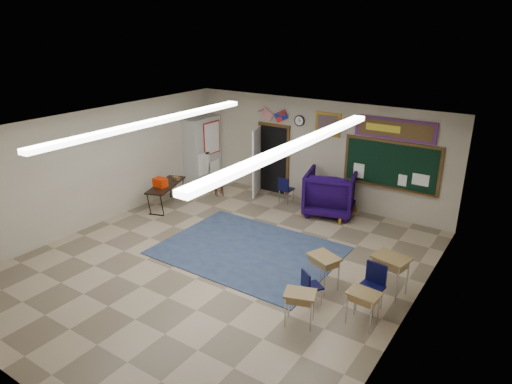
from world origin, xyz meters
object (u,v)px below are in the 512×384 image
Objects in this scene: wingback_armchair at (330,192)px; student_desk_front_right at (390,273)px; student_desk_front_left at (323,270)px; folding_table at (166,194)px; wooden_stool at (219,186)px.

wingback_armchair is 1.71× the size of student_desk_front_right.
student_desk_front_left is at bearing -141.86° from student_desk_front_right.
folding_table reaches higher than wooden_stool.
wooden_stool is (-3.41, -0.62, -0.31)m from wingback_armchair.
wooden_stool is (0.72, 1.53, -0.06)m from folding_table.
folding_table is at bearing -170.79° from student_desk_front_left.
wingback_armchair is 1.86× the size of student_desk_front_left.
student_desk_front_left is 5.83m from folding_table.
student_desk_front_right is (1.14, 0.56, 0.04)m from student_desk_front_left.
folding_table is 1.69m from wooden_stool.
wooden_stool is (-6.09, 2.37, -0.14)m from student_desk_front_right.
student_desk_front_right is 0.47× the size of folding_table.
wingback_armchair reaches higher than folding_table.
wingback_armchair is at bearing 10.27° from wooden_stool.
wooden_stool is at bearing 45.63° from folding_table.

